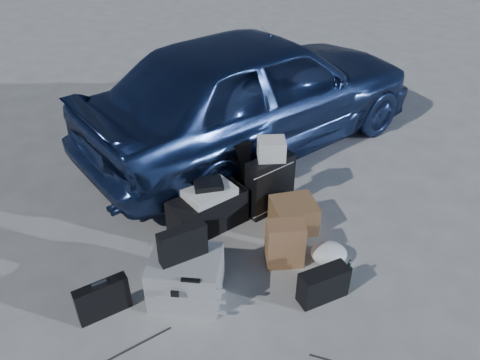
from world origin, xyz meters
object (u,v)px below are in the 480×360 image
(suitcase_right, at_px, (270,185))
(green_bottle, at_px, (348,274))
(car, at_px, (256,90))
(briefcase, at_px, (103,299))
(duffel_bag, at_px, (208,212))
(pelican_case, at_px, (186,278))
(cardboard_box, at_px, (293,215))
(suitcase_left, at_px, (222,173))

(suitcase_right, distance_m, green_bottle, 1.19)
(car, relative_size, briefcase, 10.43)
(car, xyz_separation_m, duffel_bag, (-0.92, -1.38, -0.54))
(car, distance_m, pelican_case, 2.56)
(pelican_case, distance_m, cardboard_box, 1.25)
(briefcase, height_order, green_bottle, briefcase)
(suitcase_right, bearing_deg, cardboard_box, -92.48)
(pelican_case, bearing_deg, car, 82.10)
(car, bearing_deg, suitcase_left, 124.51)
(suitcase_left, xyz_separation_m, suitcase_right, (0.41, -0.27, -0.05))
(cardboard_box, distance_m, green_bottle, 0.83)
(duffel_bag, height_order, green_bottle, duffel_bag)
(suitcase_right, xyz_separation_m, duffel_bag, (-0.65, -0.10, -0.11))
(suitcase_right, height_order, duffel_bag, suitcase_right)
(pelican_case, xyz_separation_m, suitcase_right, (1.01, 0.88, 0.10))
(suitcase_right, bearing_deg, car, 56.46)
(pelican_case, relative_size, suitcase_right, 0.92)
(pelican_case, bearing_deg, cardboard_box, 48.40)
(cardboard_box, bearing_deg, suitcase_right, 109.23)
(suitcase_right, xyz_separation_m, green_bottle, (0.26, -1.15, -0.16))
(car, bearing_deg, suitcase_right, 146.44)
(suitcase_left, distance_m, cardboard_box, 0.83)
(car, height_order, suitcase_left, car)
(pelican_case, xyz_separation_m, green_bottle, (1.27, -0.27, -0.06))
(briefcase, distance_m, green_bottle, 1.93)
(suitcase_left, distance_m, green_bottle, 1.59)
(suitcase_left, distance_m, duffel_bag, 0.47)
(car, xyz_separation_m, green_bottle, (-0.00, -2.43, -0.59))
(car, xyz_separation_m, suitcase_right, (-0.27, -1.28, -0.42))
(pelican_case, bearing_deg, suitcase_right, 63.90)
(duffel_bag, bearing_deg, green_bottle, -70.14)
(car, bearing_deg, pelican_case, 127.73)
(briefcase, relative_size, green_bottle, 1.51)
(pelican_case, height_order, suitcase_left, suitcase_left)
(car, relative_size, pelican_case, 7.76)
(car, distance_m, green_bottle, 2.50)
(briefcase, height_order, suitcase_right, suitcase_right)
(green_bottle, bearing_deg, briefcase, 172.03)
(suitcase_right, relative_size, green_bottle, 2.21)
(duffel_bag, distance_m, green_bottle, 1.39)
(car, height_order, pelican_case, car)
(car, relative_size, suitcase_left, 6.18)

